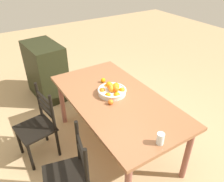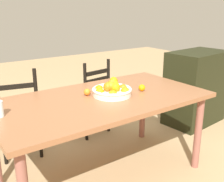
{
  "view_description": "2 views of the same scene",
  "coord_description": "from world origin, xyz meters",
  "px_view_note": "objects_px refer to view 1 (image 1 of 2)",
  "views": [
    {
      "loc": [
        -1.8,
        1.18,
        2.23
      ],
      "look_at": [
        0.1,
        -0.01,
        0.81
      ],
      "focal_mm": 35.6,
      "sensor_mm": 36.0,
      "label": 1
    },
    {
      "loc": [
        -1.18,
        -1.83,
        1.51
      ],
      "look_at": [
        0.1,
        -0.01,
        0.81
      ],
      "focal_mm": 43.5,
      "sensor_mm": 36.0,
      "label": 2
    }
  ],
  "objects_px": {
    "cabinet": "(46,71)",
    "drinking_glass": "(160,139)",
    "orange_loose_1": "(111,102)",
    "dining_table": "(116,104)",
    "chair_by_cabinet": "(70,177)",
    "orange_loose_0": "(103,80)",
    "fruit_bowl": "(112,90)",
    "chair_near_window": "(39,126)"
  },
  "relations": [
    {
      "from": "chair_by_cabinet",
      "to": "cabinet",
      "type": "distance_m",
      "value": 2.23
    },
    {
      "from": "dining_table",
      "to": "chair_by_cabinet",
      "type": "height_order",
      "value": "chair_by_cabinet"
    },
    {
      "from": "orange_loose_1",
      "to": "fruit_bowl",
      "type": "bearing_deg",
      "value": -36.97
    },
    {
      "from": "chair_by_cabinet",
      "to": "fruit_bowl",
      "type": "bearing_deg",
      "value": 137.88
    },
    {
      "from": "chair_by_cabinet",
      "to": "dining_table",
      "type": "bearing_deg",
      "value": 133.44
    },
    {
      "from": "cabinet",
      "to": "orange_loose_0",
      "type": "height_order",
      "value": "cabinet"
    },
    {
      "from": "cabinet",
      "to": "fruit_bowl",
      "type": "height_order",
      "value": "cabinet"
    },
    {
      "from": "cabinet",
      "to": "drinking_glass",
      "type": "bearing_deg",
      "value": -178.81
    },
    {
      "from": "cabinet",
      "to": "drinking_glass",
      "type": "distance_m",
      "value": 2.55
    },
    {
      "from": "chair_near_window",
      "to": "orange_loose_0",
      "type": "relative_size",
      "value": 15.16
    },
    {
      "from": "chair_by_cabinet",
      "to": "orange_loose_0",
      "type": "relative_size",
      "value": 15.61
    },
    {
      "from": "chair_by_cabinet",
      "to": "drinking_glass",
      "type": "bearing_deg",
      "value": 78.88
    },
    {
      "from": "cabinet",
      "to": "drinking_glass",
      "type": "xyz_separation_m",
      "value": [
        -2.51,
        -0.28,
        0.35
      ]
    },
    {
      "from": "cabinet",
      "to": "drinking_glass",
      "type": "height_order",
      "value": "cabinet"
    },
    {
      "from": "fruit_bowl",
      "to": "orange_loose_1",
      "type": "height_order",
      "value": "fruit_bowl"
    },
    {
      "from": "chair_by_cabinet",
      "to": "chair_near_window",
      "type": "bearing_deg",
      "value": -164.45
    },
    {
      "from": "chair_near_window",
      "to": "orange_loose_1",
      "type": "relative_size",
      "value": 15.26
    },
    {
      "from": "dining_table",
      "to": "chair_near_window",
      "type": "height_order",
      "value": "chair_near_window"
    },
    {
      "from": "orange_loose_1",
      "to": "drinking_glass",
      "type": "bearing_deg",
      "value": -175.41
    },
    {
      "from": "dining_table",
      "to": "cabinet",
      "type": "relative_size",
      "value": 1.9
    },
    {
      "from": "chair_by_cabinet",
      "to": "orange_loose_0",
      "type": "xyz_separation_m",
      "value": [
        0.88,
        -0.87,
        0.35
      ]
    },
    {
      "from": "orange_loose_0",
      "to": "drinking_glass",
      "type": "xyz_separation_m",
      "value": [
        -1.21,
        0.12,
        0.03
      ]
    },
    {
      "from": "dining_table",
      "to": "chair_near_window",
      "type": "xyz_separation_m",
      "value": [
        0.39,
        0.85,
        -0.25
      ]
    },
    {
      "from": "fruit_bowl",
      "to": "orange_loose_0",
      "type": "bearing_deg",
      "value": -8.71
    },
    {
      "from": "dining_table",
      "to": "cabinet",
      "type": "bearing_deg",
      "value": 11.25
    },
    {
      "from": "cabinet",
      "to": "orange_loose_1",
      "type": "height_order",
      "value": "cabinet"
    },
    {
      "from": "fruit_bowl",
      "to": "orange_loose_1",
      "type": "bearing_deg",
      "value": 143.03
    },
    {
      "from": "fruit_bowl",
      "to": "orange_loose_0",
      "type": "distance_m",
      "value": 0.3
    },
    {
      "from": "cabinet",
      "to": "drinking_glass",
      "type": "relative_size",
      "value": 8.46
    },
    {
      "from": "dining_table",
      "to": "cabinet",
      "type": "xyz_separation_m",
      "value": [
        1.7,
        0.34,
        -0.21
      ]
    },
    {
      "from": "chair_by_cabinet",
      "to": "drinking_glass",
      "type": "height_order",
      "value": "chair_by_cabinet"
    },
    {
      "from": "chair_by_cabinet",
      "to": "orange_loose_0",
      "type": "distance_m",
      "value": 1.28
    },
    {
      "from": "fruit_bowl",
      "to": "drinking_glass",
      "type": "xyz_separation_m",
      "value": [
        -0.91,
        0.07,
        0.01
      ]
    },
    {
      "from": "dining_table",
      "to": "chair_near_window",
      "type": "relative_size",
      "value": 1.98
    },
    {
      "from": "fruit_bowl",
      "to": "chair_by_cabinet",
      "type": "bearing_deg",
      "value": 125.03
    },
    {
      "from": "chair_near_window",
      "to": "fruit_bowl",
      "type": "bearing_deg",
      "value": 62.68
    },
    {
      "from": "cabinet",
      "to": "dining_table",
      "type": "bearing_deg",
      "value": -173.91
    },
    {
      "from": "cabinet",
      "to": "fruit_bowl",
      "type": "distance_m",
      "value": 1.67
    },
    {
      "from": "orange_loose_0",
      "to": "dining_table",
      "type": "bearing_deg",
      "value": 171.74
    },
    {
      "from": "chair_near_window",
      "to": "fruit_bowl",
      "type": "distance_m",
      "value": 0.99
    },
    {
      "from": "dining_table",
      "to": "fruit_bowl",
      "type": "distance_m",
      "value": 0.16
    },
    {
      "from": "drinking_glass",
      "to": "dining_table",
      "type": "bearing_deg",
      "value": -4.05
    }
  ]
}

